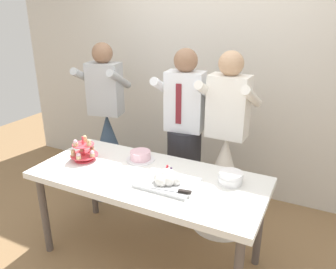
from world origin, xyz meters
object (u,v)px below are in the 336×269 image
object	(u,v)px
plate_stack	(230,178)
person_guest	(108,143)
dessert_table	(148,184)
main_cake_tray	(167,179)
person_groom	(184,147)
cupcake_stand	(84,151)
round_cake	(140,156)
person_bride	(224,171)

from	to	relation	value
plate_stack	person_guest	bearing A→B (deg)	158.61
dessert_table	plate_stack	size ratio (longest dim) A/B	9.96
dessert_table	main_cake_tray	distance (m)	0.24
dessert_table	person_guest	distance (m)	1.22
dessert_table	person_groom	bearing A→B (deg)	90.40
cupcake_stand	plate_stack	bearing A→B (deg)	7.76
cupcake_stand	plate_stack	xyz separation A→B (m)	(1.22, 0.17, -0.03)
main_cake_tray	person_guest	distance (m)	1.43
cupcake_stand	round_cake	distance (m)	0.48
person_groom	cupcake_stand	bearing A→B (deg)	-131.39
round_cake	person_groom	world-z (taller)	person_groom
person_bride	person_guest	bearing A→B (deg)	177.11
cupcake_stand	person_guest	world-z (taller)	person_guest
dessert_table	plate_stack	xyz separation A→B (m)	(0.60, 0.16, 0.12)
person_bride	person_guest	world-z (taller)	same
dessert_table	cupcake_stand	world-z (taller)	cupcake_stand
dessert_table	main_cake_tray	bearing A→B (deg)	-17.89
main_cake_tray	person_bride	xyz separation A→B (m)	(0.20, 0.76, -0.23)
plate_stack	person_groom	distance (m)	0.81
dessert_table	person_guest	world-z (taller)	person_guest
cupcake_stand	person_guest	distance (m)	0.88
round_cake	person_groom	size ratio (longest dim) A/B	0.14
person_guest	cupcake_stand	bearing A→B (deg)	-66.99
cupcake_stand	round_cake	bearing A→B (deg)	26.15
cupcake_stand	main_cake_tray	world-z (taller)	cupcake_stand
dessert_table	person_guest	bearing A→B (deg)	140.81
plate_stack	person_groom	bearing A→B (deg)	138.98
person_groom	main_cake_tray	bearing A→B (deg)	-74.94
cupcake_stand	person_bride	distance (m)	1.26
main_cake_tray	person_bride	size ratio (longest dim) A/B	0.26
cupcake_stand	person_groom	xyz separation A→B (m)	(0.61, 0.69, -0.11)
cupcake_stand	person_groom	bearing A→B (deg)	48.61
plate_stack	person_bride	size ratio (longest dim) A/B	0.11
cupcake_stand	person_bride	xyz separation A→B (m)	(1.01, 0.70, -0.27)
round_cake	person_bride	world-z (taller)	person_bride
round_cake	person_groom	xyz separation A→B (m)	(0.18, 0.48, -0.07)
main_cake_tray	round_cake	size ratio (longest dim) A/B	1.81
main_cake_tray	person_groom	world-z (taller)	person_groom
dessert_table	person_bride	bearing A→B (deg)	60.44
round_cake	dessert_table	bearing A→B (deg)	-47.70
main_cake_tray	person_groom	bearing A→B (deg)	105.06
cupcake_stand	round_cake	size ratio (longest dim) A/B	0.96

